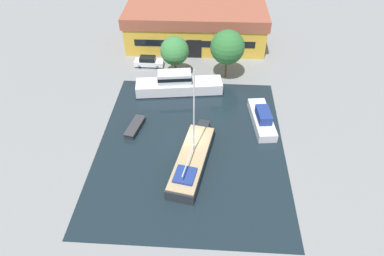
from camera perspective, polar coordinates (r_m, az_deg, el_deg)
The scene contains 10 objects.
ground_plane at distance 41.83m, azimuth -0.17°, elevation -2.88°, with size 440.00×440.00×0.00m, color gray.
water_canal at distance 41.83m, azimuth -0.17°, elevation -2.88°, with size 22.44×27.47×0.01m, color black.
warehouse_building at distance 62.27m, azimuth 0.61°, elevation 16.55°, with size 24.34×10.74×6.47m.
quay_tree_near_building at distance 51.84m, azimuth 5.93°, elevation 13.24°, with size 5.08×5.08×7.60m.
quay_tree_by_water at distance 52.10m, azimuth -2.92°, elevation 12.72°, with size 4.28×4.28×6.53m.
parked_car at distance 56.87m, azimuth -7.24°, elevation 10.92°, with size 4.72×1.83×1.65m.
sailboat_moored at distance 39.09m, azimuth 0.06°, elevation -5.21°, with size 5.08×12.44×12.12m.
motor_cruiser at distance 49.94m, azimuth -2.34°, elevation 7.16°, with size 12.82×4.74×3.38m.
small_dinghy at distance 44.39m, azimuth -9.50°, elevation 0.15°, with size 2.18×4.42×0.72m.
cabin_boat at distance 45.34m, azimuth 11.60°, elevation 1.58°, with size 3.22×8.05×2.27m.
Camera 1 is at (1.96, -30.14, 28.94)m, focal length 32.00 mm.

